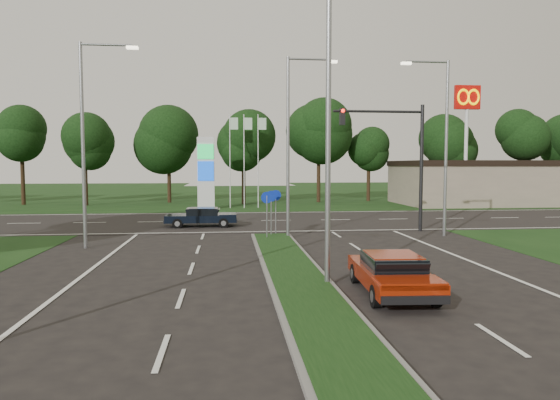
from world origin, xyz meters
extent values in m
plane|color=black|center=(0.00, 0.00, 0.00)|extent=(160.00, 160.00, 0.00)
cube|color=black|center=(0.00, 55.00, 0.00)|extent=(160.00, 50.00, 0.02)
cube|color=black|center=(0.00, 24.00, 0.00)|extent=(160.00, 12.00, 0.02)
cube|color=slate|center=(0.00, 4.00, 0.06)|extent=(2.00, 26.00, 0.12)
cube|color=gray|center=(22.00, 36.00, 2.00)|extent=(16.00, 9.00, 4.00)
cylinder|color=gray|center=(0.80, 6.00, 4.50)|extent=(0.16, 0.16, 9.00)
cylinder|color=gray|center=(0.80, 16.00, 4.50)|extent=(0.16, 0.16, 9.00)
cylinder|color=gray|center=(1.90, 16.00, 8.90)|extent=(2.20, 0.10, 0.10)
cube|color=#FFF2CC|center=(3.00, 16.00, 8.80)|extent=(0.50, 0.22, 0.12)
cylinder|color=gray|center=(-8.50, 14.00, 4.50)|extent=(0.16, 0.16, 9.00)
cylinder|color=gray|center=(-7.40, 14.00, 8.90)|extent=(2.20, 0.10, 0.10)
cube|color=#FFF2CC|center=(-6.30, 14.00, 8.80)|extent=(0.50, 0.22, 0.12)
cylinder|color=gray|center=(9.00, 16.00, 4.50)|extent=(0.16, 0.16, 9.00)
cylinder|color=gray|center=(7.90, 16.00, 8.90)|extent=(2.20, 0.10, 0.10)
cube|color=#FFF2CC|center=(6.80, 16.00, 8.80)|extent=(0.50, 0.22, 0.12)
cylinder|color=black|center=(8.50, 18.00, 3.50)|extent=(0.20, 0.20, 7.00)
cylinder|color=black|center=(6.00, 18.00, 6.60)|extent=(5.00, 0.14, 0.14)
cube|color=black|center=(4.00, 18.00, 6.30)|extent=(0.28, 0.28, 0.90)
sphere|color=#FF190C|center=(4.00, 17.82, 6.60)|extent=(0.20, 0.20, 0.20)
cylinder|color=gray|center=(-0.30, 15.50, 1.10)|extent=(0.06, 0.06, 2.20)
cylinder|color=#0C26A5|center=(-0.30, 15.50, 2.10)|extent=(0.56, 0.04, 0.56)
cylinder|color=gray|center=(0.00, 16.50, 1.10)|extent=(0.06, 0.06, 2.20)
cylinder|color=#0C26A5|center=(0.00, 16.50, 2.10)|extent=(0.56, 0.04, 0.56)
cylinder|color=gray|center=(0.30, 17.20, 1.10)|extent=(0.06, 0.06, 2.20)
cylinder|color=#0C26A5|center=(0.30, 17.20, 2.10)|extent=(0.56, 0.04, 0.56)
cube|color=silver|center=(-4.00, 33.00, 3.00)|extent=(1.40, 0.30, 6.00)
cube|color=#0CA53F|center=(-4.00, 32.82, 4.80)|extent=(1.30, 0.08, 1.20)
cube|color=#0C3FBF|center=(-4.00, 32.82, 3.20)|extent=(1.30, 0.08, 1.60)
cylinder|color=silver|center=(-2.00, 34.00, 4.00)|extent=(0.08, 0.08, 8.00)
cube|color=#B2D8B2|center=(-1.65, 34.00, 7.20)|extent=(0.70, 0.02, 1.00)
cylinder|color=silver|center=(-0.80, 34.00, 4.00)|extent=(0.08, 0.08, 8.00)
cube|color=#B2D8B2|center=(-0.45, 34.00, 7.20)|extent=(0.70, 0.02, 1.00)
cylinder|color=silver|center=(0.40, 34.00, 4.00)|extent=(0.08, 0.08, 8.00)
cube|color=#B2D8B2|center=(0.75, 34.00, 7.20)|extent=(0.70, 0.02, 1.00)
cylinder|color=silver|center=(18.00, 32.00, 5.00)|extent=(0.30, 0.30, 10.00)
cube|color=#BF0C07|center=(18.00, 32.00, 9.40)|extent=(2.20, 0.35, 2.00)
torus|color=#FFC600|center=(17.55, 31.78, 9.40)|extent=(1.06, 0.16, 1.06)
torus|color=#FFC600|center=(18.45, 31.78, 9.40)|extent=(1.06, 0.16, 1.06)
cylinder|color=black|center=(0.00, 40.00, 2.20)|extent=(0.36, 0.36, 4.40)
sphere|color=black|center=(0.00, 40.00, 6.50)|extent=(6.00, 6.00, 6.00)
sphere|color=black|center=(0.30, 39.80, 7.50)|extent=(4.80, 4.80, 4.80)
cube|color=#9F2108|center=(2.45, 4.91, 0.53)|extent=(1.98, 4.35, 0.43)
cube|color=black|center=(2.44, 4.82, 0.95)|extent=(1.58, 1.95, 0.41)
cube|color=#9F2108|center=(2.44, 4.82, 1.15)|extent=(1.48, 1.61, 0.04)
cylinder|color=black|center=(1.74, 6.31, 0.30)|extent=(0.23, 0.61, 0.60)
cylinder|color=black|center=(3.32, 6.22, 0.30)|extent=(0.23, 0.61, 0.60)
cylinder|color=black|center=(1.58, 3.59, 0.30)|extent=(0.23, 0.61, 0.60)
cylinder|color=black|center=(3.16, 3.50, 0.30)|extent=(0.23, 0.61, 0.60)
cube|color=black|center=(-3.79, 21.21, 0.52)|extent=(4.16, 1.70, 0.42)
cube|color=black|center=(-3.71, 21.21, 0.93)|extent=(1.83, 1.45, 0.40)
cube|color=black|center=(-3.71, 21.21, 1.12)|extent=(1.50, 1.36, 0.04)
cylinder|color=black|center=(-5.12, 20.44, 0.29)|extent=(0.59, 0.19, 0.59)
cylinder|color=black|center=(-5.12, 21.98, 0.29)|extent=(0.59, 0.19, 0.59)
cylinder|color=black|center=(-2.46, 20.44, 0.29)|extent=(0.59, 0.19, 0.59)
cylinder|color=black|center=(-2.46, 21.98, 0.29)|extent=(0.59, 0.19, 0.59)
camera|label=1|loc=(-2.19, -8.73, 3.68)|focal=32.00mm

